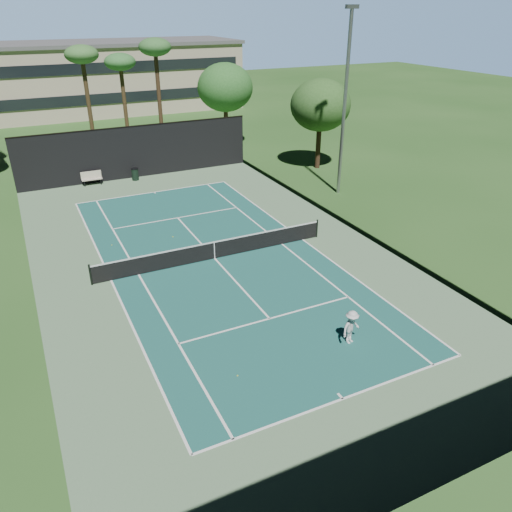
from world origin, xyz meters
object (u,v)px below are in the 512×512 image
Objects in this scene: player at (351,327)px; trash_bin at (135,174)px; tennis_ball_c at (173,237)px; tennis_ball_d at (112,245)px; tennis_ball_a at (237,376)px; tennis_ball_b at (134,266)px; park_bench at (92,178)px; tennis_net at (214,249)px.

trash_bin is at bearing 79.25° from player.
tennis_ball_c is 3.48m from tennis_ball_d.
trash_bin is (2.25, 24.52, 0.45)m from tennis_ball_a.
park_bench reaches higher than tennis_ball_b.
tennis_ball_c is at bearing -7.04° from tennis_ball_d.
tennis_net reaches higher than tennis_ball_c.
tennis_net is 8.60× the size of park_bench.
tennis_net is at bearing -76.58° from park_bench.
trash_bin is at bearing 91.94° from tennis_net.
tennis_net is 191.35× the size of tennis_ball_b.
tennis_ball_a is (-2.77, -9.21, -0.53)m from tennis_net.
tennis_ball_a is 12.97m from tennis_ball_c.
park_bench is at bearing 102.04° from tennis_ball_c.
tennis_net is 9.54m from player.
tennis_net is at bearing -14.28° from tennis_ball_b.
tennis_ball_a is 0.95× the size of tennis_ball_d.
tennis_ball_d is 0.04× the size of park_bench.
player is at bearing -83.84° from trash_bin.
park_bench reaches higher than tennis_ball_a.
tennis_ball_b is 0.07× the size of trash_bin.
player reaches higher than park_bench.
tennis_ball_a is at bearing -106.76° from tennis_net.
player is 15.02m from tennis_ball_d.
tennis_ball_b is at bearing 97.39° from tennis_ball_a.
player is at bearing -1.06° from tennis_ball_a.
park_bench is at bearing 92.21° from tennis_ball_a.
tennis_net reaches higher than tennis_ball_d.
tennis_ball_a is 0.87× the size of tennis_ball_b.
tennis_ball_d is at bearing 172.96° from tennis_ball_c.
player is 25.00× the size of tennis_ball_a.
tennis_ball_a is 0.84× the size of tennis_ball_c.
tennis_net is 185.45× the size of tennis_ball_c.
player is at bearing -63.20° from tennis_ball_d.
tennis_net reaches higher than trash_bin.
tennis_ball_d is at bearing 138.52° from tennis_net.
park_bench is 3.23m from trash_bin.
tennis_ball_d is (-6.76, 13.39, -0.70)m from player.
tennis_ball_a is 24.63m from trash_bin.
tennis_ball_c is 11.67m from trash_bin.
tennis_ball_c is at bearing -93.24° from trash_bin.
tennis_net is 16.08m from park_bench.
tennis_ball_c is (-3.31, 12.96, -0.70)m from player.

